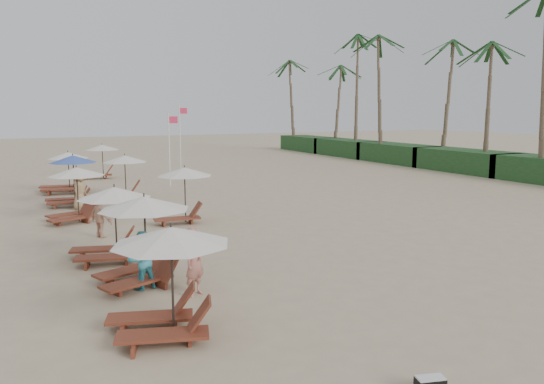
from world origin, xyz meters
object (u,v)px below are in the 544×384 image
lounger_station_1 (138,238)px  lounger_station_5 (63,175)px  inland_station_2 (100,158)px  beachgoer_far_b (80,190)px  lounger_station_3 (73,192)px  duffel_bag (430,384)px  lounger_station_2 (108,223)px  beachgoer_near (195,261)px  flag_pole_near (170,146)px  inland_station_1 (121,174)px  beachgoer_mid_b (101,215)px  beachgoer_mid_a (141,260)px  lounger_station_4 (69,180)px  lounger_station_0 (164,276)px  inland_station_0 (182,187)px

lounger_station_1 → lounger_station_5: size_ratio=0.95×
lounger_station_1 → lounger_station_5: 17.41m
inland_station_2 → beachgoer_far_b: inland_station_2 is taller
lounger_station_3 → duffel_bag: lounger_station_3 is taller
lounger_station_2 → beachgoer_near: bearing=-72.0°
inland_station_2 → flag_pole_near: (3.14, -5.73, 1.04)m
inland_station_1 → beachgoer_mid_b: 8.25m
inland_station_1 → lounger_station_3: bearing=-121.4°
beachgoer_mid_a → beachgoer_mid_b: beachgoer_mid_b is taller
beachgoer_mid_a → lounger_station_5: bearing=-98.8°
lounger_station_1 → lounger_station_4: (-0.30, 13.09, -0.03)m
lounger_station_3 → duffel_bag: 17.03m
lounger_station_0 → beachgoer_far_b: (0.25, 15.22, -0.36)m
lounger_station_2 → beachgoer_mid_b: 3.18m
inland_station_0 → inland_station_2: (-0.67, 16.06, -0.08)m
inland_station_0 → lounger_station_0: bearing=-109.0°
beachgoer_near → beachgoer_mid_a: size_ratio=1.13×
inland_station_1 → beachgoer_near: size_ratio=1.67×
inland_station_0 → flag_pole_near: bearing=76.5°
lounger_station_2 → flag_pole_near: bearing=67.4°
lounger_station_4 → flag_pole_near: 7.43m
lounger_station_1 → beachgoer_mid_b: (-0.03, 5.76, -0.42)m
lounger_station_5 → inland_station_2: bearing=63.1°
lounger_station_5 → inland_station_0: bearing=-71.8°
lounger_station_4 → beachgoer_near: bearing=-84.8°
beachgoer_mid_b → flag_pole_near: size_ratio=0.38×
lounger_station_3 → lounger_station_0: bearing=-88.6°
lounger_station_2 → inland_station_2: bearing=81.8°
beachgoer_near → lounger_station_2: bearing=79.0°
lounger_station_3 → inland_station_2: 14.20m
inland_station_1 → flag_pole_near: size_ratio=0.66×
lounger_station_5 → lounger_station_0: bearing=-90.3°
lounger_station_3 → beachgoer_far_b: bearing=78.1°
lounger_station_2 → lounger_station_4: (-0.01, 10.47, 0.07)m
inland_station_2 → beachgoer_near: size_ratio=1.60×
beachgoer_mid_b → lounger_station_1: bearing=151.9°
lounger_station_3 → inland_station_1: 5.36m
inland_station_0 → beachgoer_mid_b: size_ratio=1.58×
lounger_station_0 → inland_station_1: 17.31m
beachgoer_near → beachgoer_mid_a: bearing=107.2°
lounger_station_1 → lounger_station_5: lounger_station_1 is taller
lounger_station_1 → lounger_station_5: bearing=90.6°
lounger_station_0 → beachgoer_mid_a: 3.05m
beachgoer_mid_a → beachgoer_mid_b: (0.00, 6.21, 0.06)m
lounger_station_3 → flag_pole_near: bearing=51.9°
inland_station_0 → beachgoer_near: size_ratio=1.52×
beachgoer_mid_b → lounger_station_2: bearing=146.8°
duffel_bag → beachgoer_mid_a: bearing=112.8°
lounger_station_2 → beachgoer_mid_b: bearing=85.2°
lounger_station_3 → duffel_bag: bearing=-78.0°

